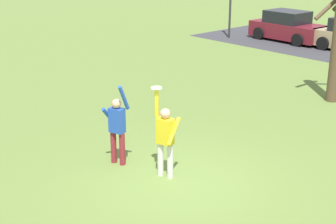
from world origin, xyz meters
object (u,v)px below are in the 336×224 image
object	(u,v)px
person_defender	(117,126)
person_catcher	(165,137)
parked_car_maroon	(288,27)
frisbee_disc	(156,88)

from	to	relation	value
person_defender	person_catcher	bearing A→B (deg)	0.00
person_catcher	parked_car_maroon	bearing A→B (deg)	-80.45
person_defender	parked_car_maroon	world-z (taller)	person_defender
person_catcher	frisbee_disc	world-z (taller)	frisbee_disc
person_defender	frisbee_disc	distance (m)	1.58
person_catcher	person_defender	bearing A→B (deg)	0.00
parked_car_maroon	frisbee_disc	bearing A→B (deg)	-62.86
parked_car_maroon	person_defender	bearing A→B (deg)	-66.52
person_catcher	person_defender	xyz separation A→B (m)	(-1.29, -0.39, -0.00)
person_catcher	person_defender	size ratio (longest dim) A/B	1.02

